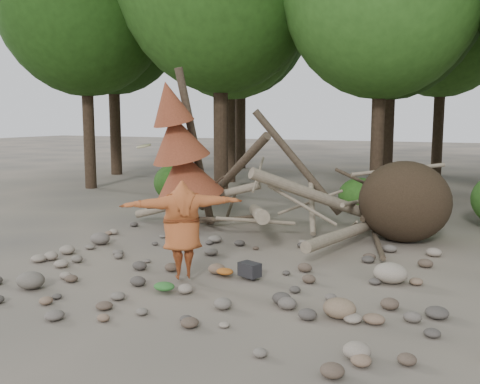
% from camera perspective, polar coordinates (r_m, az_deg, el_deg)
% --- Properties ---
extents(ground, '(120.00, 120.00, 0.00)m').
position_cam_1_polar(ground, '(10.40, -1.00, -8.88)').
color(ground, '#514C44').
rests_on(ground, ground).
extents(deadfall_pile, '(8.55, 5.24, 3.30)m').
position_cam_1_polar(deadfall_pile, '(13.56, 14.66, -1.04)').
color(deadfall_pile, '#332619').
rests_on(deadfall_pile, ground).
extents(dead_conifer, '(2.06, 2.16, 4.35)m').
position_cam_1_polar(dead_conifer, '(14.43, -6.37, 4.35)').
color(dead_conifer, '#4C3F30').
rests_on(dead_conifer, ground).
extents(bush_left, '(1.80, 1.80, 1.44)m').
position_cam_1_polar(bush_left, '(19.05, -6.50, 1.02)').
color(bush_left, '#224C14').
rests_on(bush_left, ground).
extents(bush_mid, '(1.40, 1.40, 1.12)m').
position_cam_1_polar(bush_mid, '(17.30, 12.74, -0.37)').
color(bush_mid, '#2D601B').
rests_on(bush_mid, ground).
extents(frisbee_thrower, '(2.28, 1.89, 2.44)m').
position_cam_1_polar(frisbee_thrower, '(9.83, -6.20, -3.98)').
color(frisbee_thrower, '#AA5126').
rests_on(frisbee_thrower, ground).
extents(backpack, '(0.46, 0.38, 0.26)m').
position_cam_1_polar(backpack, '(10.11, 1.04, -8.59)').
color(backpack, black).
rests_on(backpack, ground).
extents(cloth_green, '(0.38, 0.31, 0.14)m').
position_cam_1_polar(cloth_green, '(9.46, -8.09, -10.23)').
color(cloth_green, '#2C6729').
rests_on(cloth_green, ground).
extents(cloth_orange, '(0.33, 0.27, 0.12)m').
position_cam_1_polar(cloth_orange, '(10.27, -1.62, -8.74)').
color(cloth_orange, '#A4551C').
rests_on(cloth_orange, ground).
extents(boulder_front_left, '(0.51, 0.46, 0.31)m').
position_cam_1_polar(boulder_front_left, '(10.28, -21.44, -8.76)').
color(boulder_front_left, '#625C52').
rests_on(boulder_front_left, ground).
extents(boulder_front_right, '(0.51, 0.45, 0.30)m').
position_cam_1_polar(boulder_front_right, '(8.40, 10.56, -12.09)').
color(boulder_front_right, '#836B52').
rests_on(boulder_front_right, ground).
extents(boulder_mid_right, '(0.62, 0.56, 0.37)m').
position_cam_1_polar(boulder_mid_right, '(10.27, 15.75, -8.31)').
color(boulder_mid_right, gray).
rests_on(boulder_mid_right, ground).
extents(boulder_mid_left, '(0.48, 0.43, 0.29)m').
position_cam_1_polar(boulder_mid_left, '(13.22, -14.70, -4.82)').
color(boulder_mid_left, '#645C54').
rests_on(boulder_mid_left, ground).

